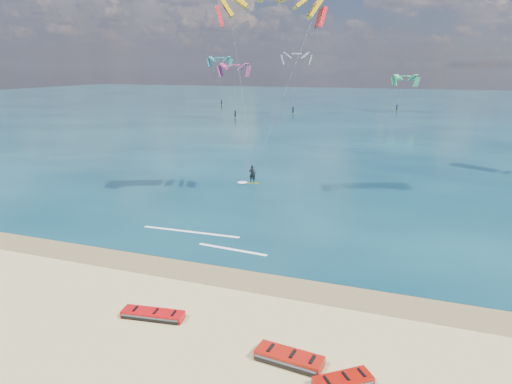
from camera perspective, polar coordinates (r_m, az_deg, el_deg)
ground at (r=58.87m, az=7.25°, el=5.23°), size 320.00×320.00×0.00m
wet_sand_strip at (r=25.42m, az=-11.56°, el=-9.05°), size 320.00×2.40×0.01m
sea at (r=121.69m, az=13.97°, el=10.23°), size 320.00×200.00×0.04m
packed_kite_left at (r=20.78m, az=-12.73°, el=-15.08°), size 3.01×1.41×0.38m
packed_kite_mid at (r=17.79m, az=4.15°, el=-20.50°), size 2.82×1.50×0.44m
kitesurfer_main at (r=36.70m, az=0.59°, el=12.44°), size 10.22×8.86×16.58m
shoreline_foam at (r=28.73m, az=-6.25°, el=-5.78°), size 9.21×2.32×0.01m
distant_kites at (r=98.37m, az=9.72°, el=12.60°), size 83.67×28.61×12.73m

